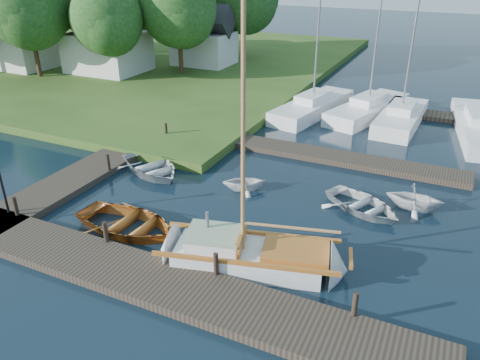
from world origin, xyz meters
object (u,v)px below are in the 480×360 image
at_px(sailboat, 253,257).
at_px(dinghy, 127,220).
at_px(house_a, 107,42).
at_px(tender_a, 151,165).
at_px(marina_boat_1, 368,108).
at_px(tree_2, 107,17).
at_px(tree_1, 27,5).
at_px(tree_5, 49,2).
at_px(marina_boat_0, 313,105).
at_px(mooring_post_2, 216,264).
at_px(lamp_post, 0,177).
at_px(marina_boat_2, 401,116).
at_px(mooring_post_1, 105,232).
at_px(mooring_post_3, 355,304).
at_px(mooring_post_5, 166,130).
at_px(house_b, 19,41).
at_px(marina_boat_3, 479,125).
at_px(tender_c, 363,203).
at_px(mooring_post_0, 16,206).
at_px(tender_b, 245,179).
at_px(mooring_post_4, 108,162).
at_px(tree_3, 178,7).
at_px(house_c, 204,41).

xyz_separation_m(sailboat, dinghy, (-5.30, -0.00, 0.11)).
bearing_deg(sailboat, house_a, 124.10).
height_order(tender_a, marina_boat_1, marina_boat_1).
bearing_deg(tree_2, marina_boat_1, 1.53).
xyz_separation_m(marina_boat_1, tree_2, (-20.43, -0.55, 4.69)).
distance_m(marina_boat_1, tree_1, 27.13).
bearing_deg(tree_5, marina_boat_0, -12.70).
relative_size(mooring_post_2, lamp_post, 0.33).
bearing_deg(tender_a, marina_boat_2, -12.54).
height_order(mooring_post_1, mooring_post_3, same).
bearing_deg(mooring_post_5, tree_2, 140.55).
height_order(mooring_post_1, house_b, house_b).
relative_size(dinghy, marina_boat_3, 0.36).
bearing_deg(tree_5, mooring_post_2, -38.49).
xyz_separation_m(tender_c, marina_boat_2, (-0.19, 11.86, 0.23)).
relative_size(mooring_post_2, marina_boat_0, 0.08).
xyz_separation_m(mooring_post_1, tree_1, (-21.00, 17.05, 5.39)).
relative_size(dinghy, marina_boat_2, 0.36).
height_order(marina_boat_0, tree_1, marina_boat_0).
bearing_deg(tender_a, tree_5, 78.53).
height_order(mooring_post_0, house_b, house_b).
relative_size(mooring_post_1, tender_b, 0.41).
xyz_separation_m(mooring_post_2, dinghy, (-4.56, 1.31, -0.24)).
xyz_separation_m(marina_boat_1, marina_boat_2, (2.21, -0.96, 0.03)).
bearing_deg(tree_2, tree_5, 153.43).
distance_m(mooring_post_4, tree_3, 20.02).
height_order(mooring_post_4, marina_boat_1, marina_boat_1).
bearing_deg(mooring_post_5, marina_boat_2, 36.57).
height_order(mooring_post_4, tender_a, mooring_post_4).
bearing_deg(sailboat, tender_c, 50.29).
relative_size(house_c, tree_3, 0.60).
relative_size(mooring_post_1, marina_boat_1, 0.08).
distance_m(tender_a, house_c, 22.71).
bearing_deg(tender_c, house_b, 97.61).
height_order(mooring_post_1, sailboat, sailboat).
height_order(mooring_post_1, house_a, house_a).
height_order(tender_b, tender_c, tender_b).
bearing_deg(tree_2, mooring_post_2, -44.33).
bearing_deg(marina_boat_3, mooring_post_2, 150.08).
bearing_deg(house_a, house_b, -165.96).
bearing_deg(mooring_post_2, dinghy, 163.99).
xyz_separation_m(mooring_post_5, sailboat, (9.24, -8.69, -0.36)).
distance_m(sailboat, house_c, 30.48).
relative_size(mooring_post_2, tender_a, 0.20).
bearing_deg(tree_2, tender_a, -45.65).
height_order(dinghy, marina_boat_3, marina_boat_3).
distance_m(mooring_post_3, mooring_post_4, 13.93).
bearing_deg(lamp_post, marina_boat_0, 69.30).
distance_m(mooring_post_1, marina_boat_0, 18.63).
relative_size(mooring_post_0, house_a, 0.13).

